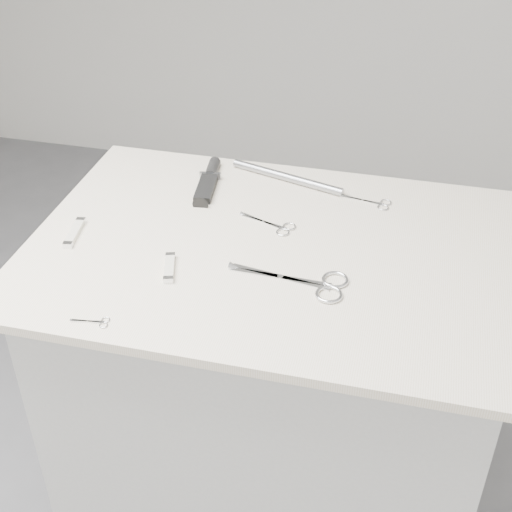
% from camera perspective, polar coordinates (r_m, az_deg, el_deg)
% --- Properties ---
extents(plinth, '(0.90, 0.60, 0.90)m').
position_cam_1_polar(plinth, '(1.75, 1.23, -12.05)').
color(plinth, '#BCBDBA').
rests_on(plinth, ground).
extents(display_board, '(1.00, 0.70, 0.02)m').
position_cam_1_polar(display_board, '(1.45, 1.46, 0.39)').
color(display_board, beige).
rests_on(display_board, plinth).
extents(large_shears, '(0.23, 0.10, 0.01)m').
position_cam_1_polar(large_shears, '(1.35, 4.61, -2.20)').
color(large_shears, silver).
rests_on(large_shears, display_board).
extents(embroidery_scissors_a, '(0.13, 0.07, 0.00)m').
position_cam_1_polar(embroidery_scissors_a, '(1.51, 1.64, 2.41)').
color(embroidery_scissors_a, silver).
rests_on(embroidery_scissors_a, display_board).
extents(embroidery_scissors_b, '(0.12, 0.05, 0.00)m').
position_cam_1_polar(embroidery_scissors_b, '(1.61, 9.46, 4.22)').
color(embroidery_scissors_b, silver).
rests_on(embroidery_scissors_b, display_board).
extents(tiny_scissors, '(0.07, 0.03, 0.00)m').
position_cam_1_polar(tiny_scissors, '(1.29, -12.73, -5.17)').
color(tiny_scissors, silver).
rests_on(tiny_scissors, display_board).
extents(sheathed_knife, '(0.05, 0.19, 0.02)m').
position_cam_1_polar(sheathed_knife, '(1.67, -3.77, 6.12)').
color(sheathed_knife, black).
rests_on(sheathed_knife, display_board).
extents(pocket_knife_a, '(0.04, 0.11, 0.01)m').
position_cam_1_polar(pocket_knife_a, '(1.53, -14.31, 1.86)').
color(pocket_knife_a, beige).
rests_on(pocket_knife_a, display_board).
extents(pocket_knife_b, '(0.04, 0.09, 0.01)m').
position_cam_1_polar(pocket_knife_b, '(1.39, -6.94, -0.92)').
color(pocket_knife_b, beige).
rests_on(pocket_knife_b, display_board).
extents(metal_rail, '(0.28, 0.10, 0.02)m').
position_cam_1_polar(metal_rail, '(1.67, 2.50, 6.32)').
color(metal_rail, '#919499').
rests_on(metal_rail, display_board).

